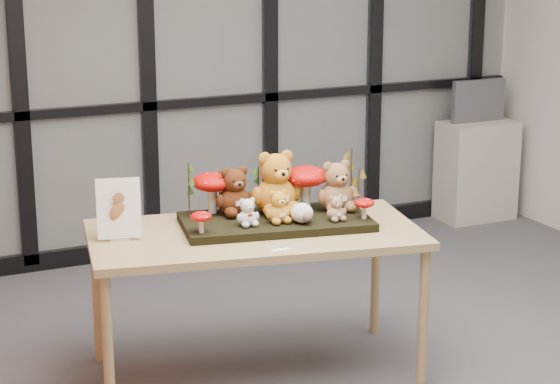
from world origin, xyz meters
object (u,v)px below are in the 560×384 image
display_table (255,243)px  sign_holder (119,211)px  bear_small_yellow (278,205)px  cabinet (476,171)px  bear_white_bow (247,210)px  diorama_tray (276,222)px  monitor (478,101)px  mushroom_front_left (201,221)px  plush_cream_hedgehog (302,212)px  bear_beige_small (336,207)px  bear_pooh_yellow (276,179)px  mushroom_front_right (364,207)px  mushroom_back_right (306,186)px  bear_brown_medium (234,188)px  bear_tan_back (336,183)px  mushroom_back_left (212,191)px

display_table → sign_holder: bearing=178.4°
bear_small_yellow → cabinet: bearing=47.7°
bear_small_yellow → sign_holder: (-0.76, 0.19, 0.01)m
bear_white_bow → diorama_tray: bearing=29.9°
bear_small_yellow → monitor: 3.22m
mushroom_front_left → plush_cream_hedgehog: bearing=-6.3°
display_table → plush_cream_hedgehog: 0.28m
bear_small_yellow → bear_beige_small: (0.28, -0.09, -0.02)m
bear_pooh_yellow → mushroom_front_right: 0.47m
cabinet → monitor: 0.55m
bear_white_bow → mushroom_back_right: 0.42m
mushroom_front_left → bear_white_bow: bearing=3.3°
bear_brown_medium → bear_tan_back: bear_tan_back is taller
diorama_tray → monitor: bearing=47.1°
bear_small_yellow → plush_cream_hedgehog: 0.12m
bear_tan_back → mushroom_front_right: bear_tan_back is taller
mushroom_back_left → bear_beige_small: bearing=-37.5°
plush_cream_hedgehog → cabinet: size_ratio=0.14×
bear_pooh_yellow → bear_tan_back: size_ratio=1.24×
bear_brown_medium → plush_cream_hedgehog: bearing=-38.2°
monitor → mushroom_front_right: bearing=-136.5°
bear_small_yellow → mushroom_back_left: size_ratio=0.78×
monitor → mushroom_back_right: bearing=-143.0°
bear_brown_medium → bear_small_yellow: size_ratio=1.51×
bear_pooh_yellow → bear_beige_small: bearing=-37.7°
bear_beige_small → bear_tan_back: bearing=73.5°
bear_small_yellow → sign_holder: 0.78m
diorama_tray → mushroom_front_right: size_ratio=8.16×
bear_pooh_yellow → bear_brown_medium: size_ratio=1.30×
bear_brown_medium → monitor: (2.72, 1.70, -0.01)m
bear_tan_back → plush_cream_hedgehog: bear_tan_back is taller
plush_cream_hedgehog → mushroom_front_left: bearing=-175.2°
bear_white_bow → mushroom_front_left: 0.25m
monitor → bear_beige_small: bearing=-138.8°
display_table → mushroom_front_left: 0.34m
cabinet → monitor: monitor is taller
mushroom_back_left → plush_cream_hedgehog: bearing=-46.9°
plush_cream_hedgehog → sign_holder: size_ratio=0.37×
cabinet → bear_pooh_yellow: bearing=-145.2°
bear_tan_back → mushroom_back_right: bearing=157.5°
bear_small_yellow → bear_white_bow: bear_small_yellow is taller
plush_cream_hedgehog → monitor: size_ratio=0.24×
display_table → bear_tan_back: 0.54m
bear_beige_small → mushroom_front_right: 0.15m
cabinet → mushroom_back_right: bearing=-143.3°
display_table → bear_pooh_yellow: bearing=46.4°
plush_cream_hedgehog → mushroom_back_right: (0.13, 0.22, 0.07)m
bear_white_bow → mushroom_front_right: 0.59m
display_table → mushroom_front_left: (-0.30, -0.04, 0.16)m
plush_cream_hedgehog → mushroom_back_left: mushroom_back_left is taller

